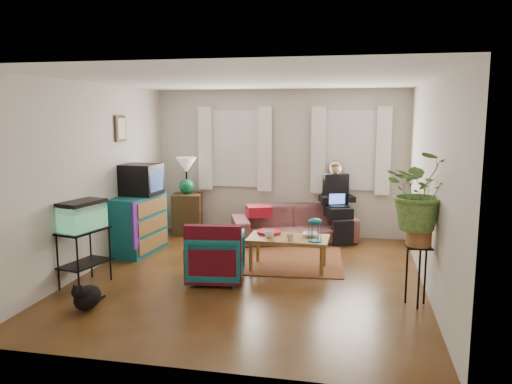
% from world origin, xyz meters
% --- Properties ---
extents(floor, '(4.50, 5.00, 0.01)m').
position_xyz_m(floor, '(0.00, 0.00, 0.00)').
color(floor, '#4F2B14').
rests_on(floor, ground).
extents(ceiling, '(4.50, 5.00, 0.01)m').
position_xyz_m(ceiling, '(0.00, 0.00, 2.60)').
color(ceiling, white).
rests_on(ceiling, wall_back).
extents(wall_back, '(4.50, 0.01, 2.60)m').
position_xyz_m(wall_back, '(0.00, 2.50, 1.30)').
color(wall_back, silver).
rests_on(wall_back, floor).
extents(wall_front, '(4.50, 0.01, 2.60)m').
position_xyz_m(wall_front, '(0.00, -2.50, 1.30)').
color(wall_front, silver).
rests_on(wall_front, floor).
extents(wall_left, '(0.01, 5.00, 2.60)m').
position_xyz_m(wall_left, '(-2.25, 0.00, 1.30)').
color(wall_left, silver).
rests_on(wall_left, floor).
extents(wall_right, '(0.01, 5.00, 2.60)m').
position_xyz_m(wall_right, '(2.25, 0.00, 1.30)').
color(wall_right, silver).
rests_on(wall_right, floor).
extents(window_left, '(1.08, 0.04, 1.38)m').
position_xyz_m(window_left, '(-0.80, 2.48, 1.55)').
color(window_left, white).
rests_on(window_left, wall_back).
extents(window_right, '(1.08, 0.04, 1.38)m').
position_xyz_m(window_right, '(1.25, 2.48, 1.55)').
color(window_right, white).
rests_on(window_right, wall_back).
extents(curtains_left, '(1.36, 0.06, 1.50)m').
position_xyz_m(curtains_left, '(-0.80, 2.40, 1.55)').
color(curtains_left, white).
rests_on(curtains_left, wall_back).
extents(curtains_right, '(1.36, 0.06, 1.50)m').
position_xyz_m(curtains_right, '(1.25, 2.40, 1.55)').
color(curtains_right, white).
rests_on(curtains_right, wall_back).
extents(picture_frame, '(0.04, 0.32, 0.40)m').
position_xyz_m(picture_frame, '(-2.21, 0.85, 1.95)').
color(picture_frame, '#3D2616').
rests_on(picture_frame, wall_left).
extents(area_rug, '(2.11, 1.74, 0.01)m').
position_xyz_m(area_rug, '(0.19, 0.86, 0.01)').
color(area_rug, '#602B1B').
rests_on(area_rug, floor).
extents(sofa, '(2.24, 1.47, 0.82)m').
position_xyz_m(sofa, '(0.33, 2.05, 0.41)').
color(sofa, brown).
rests_on(sofa, floor).
extents(seated_person, '(0.71, 0.78, 1.25)m').
position_xyz_m(seated_person, '(1.04, 2.30, 0.62)').
color(seated_person, black).
rests_on(seated_person, sofa).
extents(side_table, '(0.60, 0.60, 0.74)m').
position_xyz_m(side_table, '(-1.65, 2.21, 0.37)').
color(side_table, '#422D19').
rests_on(side_table, floor).
extents(table_lamp, '(0.45, 0.45, 0.67)m').
position_xyz_m(table_lamp, '(-1.65, 2.21, 1.05)').
color(table_lamp, white).
rests_on(table_lamp, side_table).
extents(dresser, '(0.60, 1.06, 0.91)m').
position_xyz_m(dresser, '(-1.99, 0.85, 0.46)').
color(dresser, '#116569').
rests_on(dresser, floor).
extents(crt_tv, '(0.60, 0.56, 0.49)m').
position_xyz_m(crt_tv, '(-1.96, 0.95, 1.15)').
color(crt_tv, black).
rests_on(crt_tv, dresser).
extents(aquarium_stand, '(0.50, 0.71, 0.73)m').
position_xyz_m(aquarium_stand, '(-2.00, -0.73, 0.36)').
color(aquarium_stand, black).
rests_on(aquarium_stand, floor).
extents(aquarium, '(0.45, 0.65, 0.38)m').
position_xyz_m(aquarium, '(-2.00, -0.73, 0.92)').
color(aquarium, '#7FD899').
rests_on(aquarium, aquarium_stand).
extents(black_cat, '(0.28, 0.41, 0.34)m').
position_xyz_m(black_cat, '(-1.55, -1.46, 0.17)').
color(black_cat, black).
rests_on(black_cat, floor).
extents(armchair, '(0.78, 0.74, 0.71)m').
position_xyz_m(armchair, '(-0.41, -0.21, 0.36)').
color(armchair, '#104E60').
rests_on(armchair, floor).
extents(serape_throw, '(0.73, 0.26, 0.59)m').
position_xyz_m(serape_throw, '(-0.37, -0.49, 0.51)').
color(serape_throw, '#9E0A0A').
rests_on(serape_throw, armchair).
extents(coffee_table, '(1.13, 0.62, 0.46)m').
position_xyz_m(coffee_table, '(0.45, 0.46, 0.23)').
color(coffee_table, brown).
rests_on(coffee_table, floor).
extents(cup_a, '(0.13, 0.13, 0.10)m').
position_xyz_m(cup_a, '(0.20, 0.36, 0.51)').
color(cup_a, white).
rests_on(cup_a, coffee_table).
extents(cup_b, '(0.10, 0.10, 0.10)m').
position_xyz_m(cup_b, '(0.50, 0.27, 0.51)').
color(cup_b, beige).
rests_on(cup_b, coffee_table).
extents(bowl, '(0.22, 0.22, 0.05)m').
position_xyz_m(bowl, '(0.76, 0.55, 0.49)').
color(bowl, white).
rests_on(bowl, coffee_table).
extents(snack_tray, '(0.35, 0.35, 0.04)m').
position_xyz_m(snack_tray, '(0.15, 0.61, 0.48)').
color(snack_tray, '#B21414').
rests_on(snack_tray, coffee_table).
extents(birdcage, '(0.19, 0.19, 0.33)m').
position_xyz_m(birdcage, '(0.84, 0.30, 0.63)').
color(birdcage, '#115B6B').
rests_on(birdcage, coffee_table).
extents(plant_stand, '(0.32, 0.32, 0.71)m').
position_xyz_m(plant_stand, '(2.07, -0.60, 0.35)').
color(plant_stand, black).
rests_on(plant_stand, floor).
extents(potted_plant, '(0.86, 0.76, 0.90)m').
position_xyz_m(potted_plant, '(2.07, -0.60, 1.20)').
color(potted_plant, '#599947').
rests_on(potted_plant, plant_stand).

